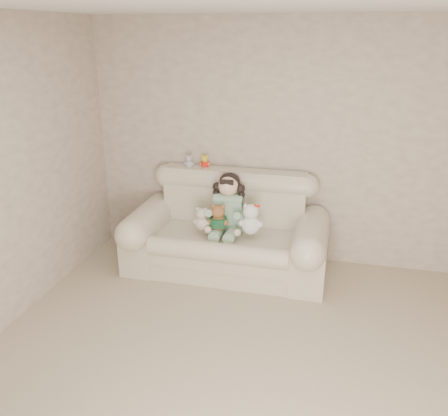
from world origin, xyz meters
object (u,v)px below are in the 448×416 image
seated_child (228,203)px  brown_teddy (218,215)px  cream_teddy (202,217)px  white_cat (251,216)px  sofa (226,226)px

seated_child → brown_teddy: size_ratio=1.91×
cream_teddy → white_cat: bearing=-8.6°
white_cat → brown_teddy: bearing=176.5°
brown_teddy → white_cat: size_ratio=0.87×
white_cat → cream_teddy: 0.51m
sofa → seated_child: seated_child is taller
sofa → brown_teddy: 0.20m
sofa → cream_teddy: 0.29m
sofa → white_cat: sofa is taller
seated_child → white_cat: bearing=-35.7°
seated_child → white_cat: 0.34m
sofa → cream_teddy: size_ratio=7.38×
seated_child → cream_teddy: size_ratio=2.29×
sofa → white_cat: 0.35m
seated_child → brown_teddy: (-0.06, -0.19, -0.07)m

